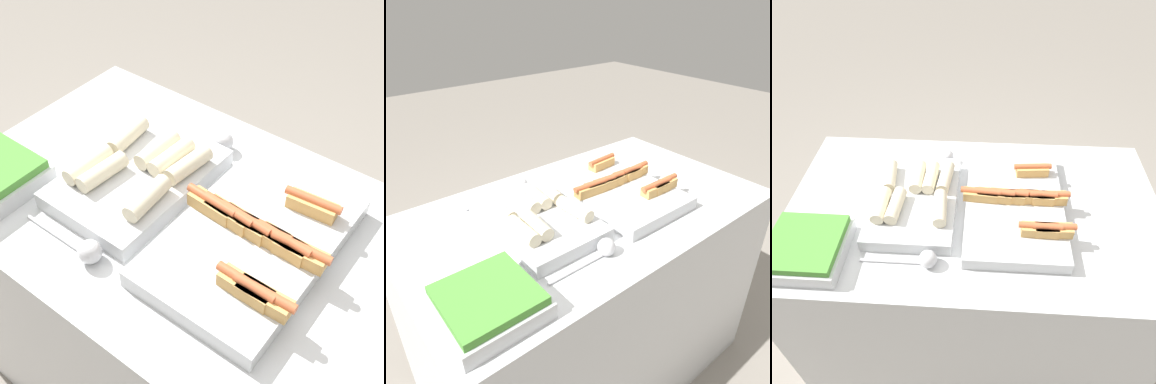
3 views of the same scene
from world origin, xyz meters
TOP-DOWN VIEW (x-y plane):
  - ground_plane at (0.00, 0.00)m, footprint 12.00×12.00m
  - counter at (0.00, 0.00)m, footprint 1.41×0.83m
  - tray_hotdogs at (0.15, -0.00)m, footprint 0.39×0.56m
  - tray_wraps at (-0.22, 0.00)m, footprint 0.31×0.46m
  - tray_side_front at (-0.54, -0.25)m, footprint 0.26×0.26m
  - serving_spoon_near at (-0.15, -0.27)m, footprint 0.26×0.06m
  - serving_spoon_far at (-0.14, 0.27)m, footprint 0.28×0.06m

SIDE VIEW (x-z plane):
  - ground_plane at x=0.00m, z-range 0.00..0.00m
  - counter at x=0.00m, z-range 0.00..0.92m
  - serving_spoon_far at x=-0.14m, z-range 0.92..0.98m
  - serving_spoon_near at x=-0.15m, z-range 0.92..0.98m
  - tray_hotdogs at x=0.15m, z-range 0.90..1.00m
  - tray_side_front at x=-0.54m, z-range 0.92..0.99m
  - tray_wraps at x=-0.22m, z-range 0.91..1.00m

